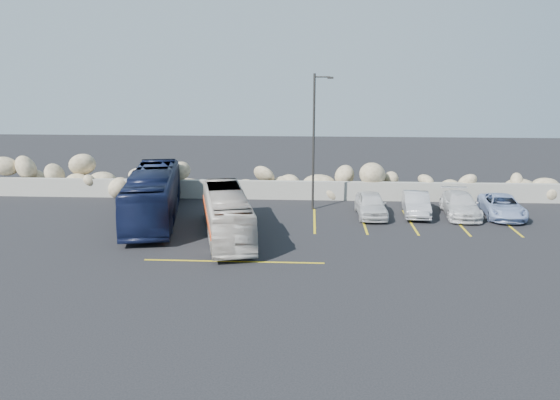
# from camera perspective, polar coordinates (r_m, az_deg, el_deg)

# --- Properties ---
(ground) EXTENTS (90.00, 90.00, 0.00)m
(ground) POSITION_cam_1_polar(r_m,az_deg,el_deg) (23.99, -2.54, -6.65)
(ground) COLOR black
(ground) RESTS_ON ground
(seawall) EXTENTS (60.00, 0.40, 1.20)m
(seawall) POSITION_cam_1_polar(r_m,az_deg,el_deg) (35.31, -0.63, 1.06)
(seawall) COLOR gray
(seawall) RESTS_ON ground
(riprap_pile) EXTENTS (54.00, 2.80, 2.60)m
(riprap_pile) POSITION_cam_1_polar(r_m,az_deg,el_deg) (36.34, -0.51, 2.55)
(riprap_pile) COLOR #948261
(riprap_pile) RESTS_ON ground
(parking_lines) EXTENTS (18.16, 9.36, 0.01)m
(parking_lines) POSITION_cam_1_polar(r_m,az_deg,el_deg) (29.26, 7.65, -2.97)
(parking_lines) COLOR gold
(parking_lines) RESTS_ON ground
(lamppost) EXTENTS (1.14, 0.18, 8.00)m
(lamppost) POSITION_cam_1_polar(r_m,az_deg,el_deg) (32.13, 3.63, 6.46)
(lamppost) COLOR #2D2B28
(lamppost) RESTS_ON ground
(vintage_bus) EXTENTS (3.88, 8.69, 2.36)m
(vintage_bus) POSITION_cam_1_polar(r_m,az_deg,el_deg) (27.49, -5.57, -1.46)
(vintage_bus) COLOR #BBB5A9
(vintage_bus) RESTS_ON ground
(tour_coach) EXTENTS (4.19, 10.48, 2.85)m
(tour_coach) POSITION_cam_1_polar(r_m,az_deg,el_deg) (31.02, -13.12, 0.46)
(tour_coach) COLOR black
(tour_coach) RESTS_ON ground
(car_a) EXTENTS (1.72, 4.05, 1.37)m
(car_a) POSITION_cam_1_polar(r_m,az_deg,el_deg) (31.69, 9.48, -0.46)
(car_a) COLOR silver
(car_a) RESTS_ON ground
(car_b) EXTENTS (1.73, 4.08, 1.31)m
(car_b) POSITION_cam_1_polar(r_m,az_deg,el_deg) (32.48, 14.03, -0.39)
(car_b) COLOR #A1A1A6
(car_b) RESTS_ON ground
(car_c) EXTENTS (2.09, 4.59, 1.30)m
(car_c) POSITION_cam_1_polar(r_m,az_deg,el_deg) (33.04, 18.31, -0.45)
(car_c) COLOR silver
(car_c) RESTS_ON ground
(car_d) EXTENTS (2.45, 4.61, 1.23)m
(car_d) POSITION_cam_1_polar(r_m,az_deg,el_deg) (33.65, 22.19, -0.59)
(car_d) COLOR #8DA0C8
(car_d) RESTS_ON ground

